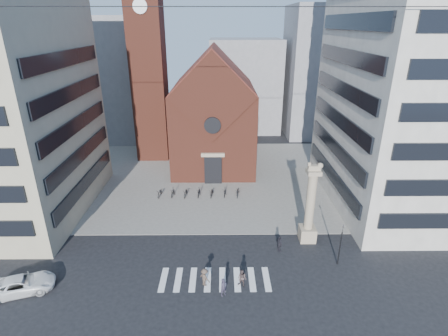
{
  "coord_description": "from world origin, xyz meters",
  "views": [
    {
      "loc": [
        1.13,
        -27.59,
        20.93
      ],
      "look_at": [
        1.44,
        8.0,
        6.05
      ],
      "focal_mm": 28.0,
      "sensor_mm": 36.0,
      "label": 1
    }
  ],
  "objects_px": {
    "pedestrian_1": "(242,278)",
    "scooter_0": "(160,193)",
    "pedestrian_2": "(279,244)",
    "traffic_light": "(341,244)",
    "lion_column": "(310,211)",
    "pedestrian_0": "(224,287)",
    "white_car": "(22,285)"
  },
  "relations": [
    {
      "from": "white_car",
      "to": "scooter_0",
      "type": "bearing_deg",
      "value": -44.85
    },
    {
      "from": "pedestrian_0",
      "to": "pedestrian_2",
      "type": "height_order",
      "value": "pedestrian_2"
    },
    {
      "from": "pedestrian_0",
      "to": "scooter_0",
      "type": "bearing_deg",
      "value": 79.47
    },
    {
      "from": "traffic_light",
      "to": "scooter_0",
      "type": "bearing_deg",
      "value": 143.55
    },
    {
      "from": "pedestrian_2",
      "to": "white_car",
      "type": "bearing_deg",
      "value": 82.14
    },
    {
      "from": "white_car",
      "to": "scooter_0",
      "type": "distance_m",
      "value": 19.35
    },
    {
      "from": "lion_column",
      "to": "pedestrian_1",
      "type": "height_order",
      "value": "lion_column"
    },
    {
      "from": "lion_column",
      "to": "pedestrian_0",
      "type": "distance_m",
      "value": 12.08
    },
    {
      "from": "pedestrian_0",
      "to": "lion_column",
      "type": "bearing_deg",
      "value": 7.29
    },
    {
      "from": "pedestrian_1",
      "to": "scooter_0",
      "type": "distance_m",
      "value": 19.39
    },
    {
      "from": "white_car",
      "to": "pedestrian_1",
      "type": "xyz_separation_m",
      "value": [
        18.45,
        0.48,
        0.1
      ]
    },
    {
      "from": "traffic_light",
      "to": "pedestrian_1",
      "type": "height_order",
      "value": "traffic_light"
    },
    {
      "from": "lion_column",
      "to": "pedestrian_0",
      "type": "bearing_deg",
      "value": -137.69
    },
    {
      "from": "white_car",
      "to": "pedestrian_1",
      "type": "relative_size",
      "value": 3.18
    },
    {
      "from": "lion_column",
      "to": "scooter_0",
      "type": "xyz_separation_m",
      "value": [
        -16.85,
        9.92,
        -2.9
      ]
    },
    {
      "from": "pedestrian_1",
      "to": "pedestrian_2",
      "type": "distance_m",
      "value": 6.3
    },
    {
      "from": "traffic_light",
      "to": "pedestrian_0",
      "type": "distance_m",
      "value": 11.5
    },
    {
      "from": "pedestrian_1",
      "to": "pedestrian_2",
      "type": "bearing_deg",
      "value": 80.36
    },
    {
      "from": "pedestrian_1",
      "to": "lion_column",
      "type": "bearing_deg",
      "value": 72.91
    },
    {
      "from": "traffic_light",
      "to": "pedestrian_0",
      "type": "bearing_deg",
      "value": -159.82
    },
    {
      "from": "lion_column",
      "to": "pedestrian_1",
      "type": "relative_size",
      "value": 5.34
    },
    {
      "from": "pedestrian_1",
      "to": "traffic_light",
      "type": "bearing_deg",
      "value": 46.45
    },
    {
      "from": "pedestrian_1",
      "to": "scooter_0",
      "type": "bearing_deg",
      "value": 149.11
    },
    {
      "from": "lion_column",
      "to": "pedestrian_2",
      "type": "bearing_deg",
      "value": -148.7
    },
    {
      "from": "pedestrian_0",
      "to": "pedestrian_1",
      "type": "distance_m",
      "value": 1.91
    },
    {
      "from": "traffic_light",
      "to": "scooter_0",
      "type": "distance_m",
      "value": 23.49
    },
    {
      "from": "lion_column",
      "to": "scooter_0",
      "type": "distance_m",
      "value": 19.77
    },
    {
      "from": "pedestrian_2",
      "to": "traffic_light",
      "type": "bearing_deg",
      "value": -132.98
    },
    {
      "from": "pedestrian_0",
      "to": "scooter_0",
      "type": "distance_m",
      "value": 19.63
    },
    {
      "from": "white_car",
      "to": "traffic_light",
      "type": "bearing_deg",
      "value": -101.11
    },
    {
      "from": "traffic_light",
      "to": "pedestrian_2",
      "type": "height_order",
      "value": "traffic_light"
    },
    {
      "from": "traffic_light",
      "to": "lion_column",
      "type": "bearing_deg",
      "value": 116.46
    }
  ]
}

